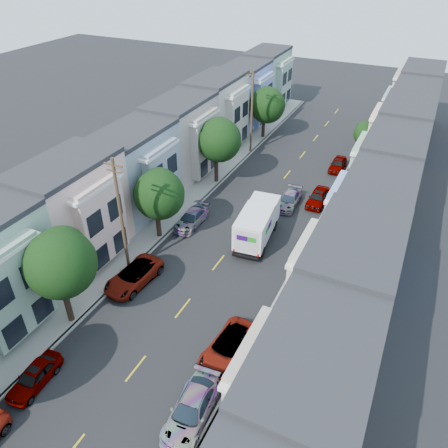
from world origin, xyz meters
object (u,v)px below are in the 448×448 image
at_px(tree_e, 267,105).
at_px(tree_far_r, 364,134).
at_px(tree_d, 219,140).
at_px(parked_right_a, 191,410).
at_px(parked_left_b, 34,377).
at_px(utility_pole_near, 121,218).
at_px(tree_c, 158,195).
at_px(parked_left_c, 134,276).
at_px(fedex_truck, 257,223).
at_px(lead_sedan, 289,200).
at_px(parked_right_b, 229,347).
at_px(parked_right_c, 318,198).
at_px(tree_b, 60,264).
at_px(utility_pole_far, 252,113).
at_px(parked_right_d, 338,164).
at_px(parked_left_d, 191,219).

xyz_separation_m(tree_e, tree_far_r, (13.19, -2.32, -0.84)).
distance_m(tree_d, parked_right_a, 28.89).
distance_m(parked_left_b, parked_right_a, 10.04).
distance_m(tree_far_r, utility_pole_near, 31.70).
distance_m(tree_c, parked_left_c, 7.50).
distance_m(tree_e, fedex_truck, 24.06).
height_order(lead_sedan, parked_right_b, parked_right_b).
relative_size(utility_pole_near, fedex_truck, 1.48).
xyz_separation_m(parked_left_c, parked_right_c, (9.80, 18.36, -0.01)).
height_order(tree_b, utility_pole_far, utility_pole_far).
bearing_deg(parked_right_d, tree_b, -109.84).
bearing_deg(tree_d, utility_pole_near, -89.99).
height_order(parked_right_a, parked_right_b, parked_right_a).
distance_m(parked_left_d, parked_right_b, 15.90).
height_order(tree_c, parked_right_c, tree_c).
bearing_deg(parked_left_c, utility_pole_far, 97.98).
xyz_separation_m(lead_sedan, parked_right_a, (2.54, -24.92, 0.08)).
height_order(tree_c, parked_right_b, tree_c).
height_order(tree_b, parked_right_a, tree_b).
bearing_deg(parked_right_c, parked_right_b, -89.85).
height_order(fedex_truck, parked_right_b, fedex_truck).
bearing_deg(fedex_truck, tree_e, 103.38).
bearing_deg(lead_sedan, parked_left_c, -115.44).
distance_m(tree_far_r, lead_sedan, 14.34).
bearing_deg(parked_left_b, tree_b, 101.85).
xyz_separation_m(utility_pole_far, parked_right_c, (11.20, -8.84, -4.42)).
bearing_deg(tree_d, tree_c, -90.00).
bearing_deg(parked_right_b, utility_pole_far, 115.55).
bearing_deg(parked_left_c, parked_right_a, -34.85).
distance_m(fedex_truck, parked_right_b, 13.39).
xyz_separation_m(tree_d, utility_pole_far, (0.00, 9.12, 0.09)).
bearing_deg(tree_e, parked_right_a, -74.54).
bearing_deg(parked_left_b, parked_left_d, 86.31).
bearing_deg(parked_right_d, parked_left_b, -105.42).
height_order(tree_c, utility_pole_near, utility_pole_near).
bearing_deg(parked_left_d, parked_right_b, -52.85).
relative_size(utility_pole_near, lead_sedan, 2.30).
bearing_deg(utility_pole_far, parked_left_b, -87.87).
distance_m(tree_b, lead_sedan, 24.17).
relative_size(tree_c, parked_left_b, 1.66).
xyz_separation_m(fedex_truck, parked_right_b, (3.28, -12.94, -1.10)).
xyz_separation_m(utility_pole_near, parked_left_c, (1.40, -1.21, -4.42)).
height_order(tree_c, parked_right_a, tree_c).
bearing_deg(parked_left_b, utility_pole_far, 88.45).
distance_m(parked_left_c, parked_right_a, 12.77).
bearing_deg(tree_c, tree_e, 90.00).
bearing_deg(tree_e, fedex_truck, -70.64).
relative_size(parked_right_a, parked_right_b, 0.96).
xyz_separation_m(tree_c, parked_left_b, (1.40, -16.69, -3.88)).
xyz_separation_m(tree_b, parked_right_a, (11.20, -2.86, -4.64)).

